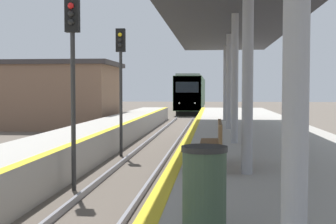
{
  "coord_description": "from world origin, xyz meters",
  "views": [
    {
      "loc": [
        2.43,
        -1.24,
        2.63
      ],
      "look_at": [
        0.97,
        14.12,
        1.89
      ],
      "focal_mm": 50.0,
      "sensor_mm": 36.0,
      "label": 1
    }
  ],
  "objects": [
    {
      "name": "station_building",
      "position": [
        -9.94,
        29.92,
        2.27
      ],
      "size": [
        11.78,
        6.53,
        4.51
      ],
      "color": "brown",
      "rests_on": "ground"
    },
    {
      "name": "bench",
      "position": [
        2.47,
        8.4,
        1.54
      ],
      "size": [
        0.44,
        1.93,
        0.92
      ],
      "color": "brown",
      "rests_on": "platform_right"
    },
    {
      "name": "signal_mid",
      "position": [
        -1.16,
        10.55,
        3.47
      ],
      "size": [
        0.36,
        0.31,
        5.0
      ],
      "color": "#2D2D2D",
      "rests_on": "ground"
    },
    {
      "name": "train",
      "position": [
        0.0,
        54.34,
        2.14
      ],
      "size": [
        2.76,
        21.47,
        4.21
      ],
      "color": "black",
      "rests_on": "ground"
    },
    {
      "name": "trash_bin",
      "position": [
        2.35,
        3.94,
        1.53
      ],
      "size": [
        0.52,
        0.52,
        0.95
      ],
      "color": "#384C38",
      "rests_on": "platform_right"
    },
    {
      "name": "signal_far",
      "position": [
        -1.14,
        16.81,
        3.47
      ],
      "size": [
        0.36,
        0.31,
        5.0
      ],
      "color": "#2D2D2D",
      "rests_on": "ground"
    },
    {
      "name": "station_canopy",
      "position": [
        3.08,
        12.63,
        4.88
      ],
      "size": [
        4.41,
        25.33,
        4.0
      ],
      "color": "#99999E",
      "rests_on": "platform_right"
    }
  ]
}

